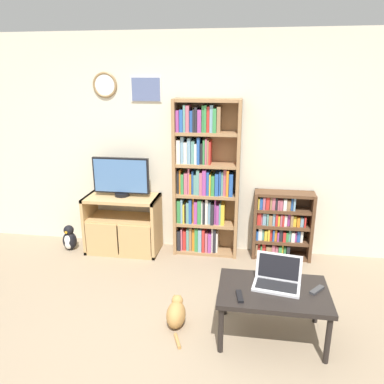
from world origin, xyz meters
The scene contains 12 objects.
ground_plane centered at (0.00, 0.00, 0.00)m, with size 18.00×18.00×0.00m, color gray.
wall_back centered at (-0.01, 2.10, 1.30)m, with size 6.48×0.09×2.60m.
tv_stand centered at (-0.84, 1.80, 0.36)m, with size 0.89×0.45×0.71m.
television centered at (-0.84, 1.85, 0.95)m, with size 0.69×0.18×0.47m.
bookshelf_tall centered at (0.14, 1.93, 0.90)m, with size 0.77×0.27×1.87m.
bookshelf_short centered at (1.06, 1.94, 0.41)m, with size 0.69×0.25×0.82m.
coffee_table centered at (0.91, 0.43, 0.40)m, with size 0.89×0.59×0.45m.
laptop centered at (0.94, 0.51, 0.51)m, with size 0.41×0.32×0.24m.
remote_near_laptop centered at (0.64, 0.28, 0.46)m, with size 0.07×0.16×0.02m.
remote_far_from_laptop centered at (1.25, 0.46, 0.46)m, with size 0.14×0.15×0.02m.
cat centered at (0.09, 0.45, 0.12)m, with size 0.18×0.43×0.27m.
penguin_figurine centered at (-1.52, 1.73, 0.15)m, with size 0.17×0.16×0.32m.
Camera 1 is at (0.65, -2.31, 2.11)m, focal length 35.00 mm.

